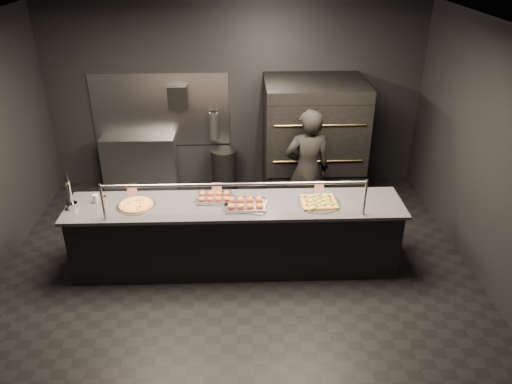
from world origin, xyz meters
TOP-DOWN VIEW (x-y plane):
  - room at (-0.02, 0.05)m, footprint 6.04×6.00m
  - service_counter at (0.00, -0.00)m, footprint 4.10×0.78m
  - pizza_oven at (1.20, 1.90)m, footprint 1.50×1.23m
  - prep_shelf at (-1.60, 2.32)m, footprint 1.20×0.35m
  - towel_dispenser at (-0.90, 2.39)m, footprint 0.30×0.20m
  - fire_extinguisher at (-0.35, 2.40)m, footprint 0.14×0.14m
  - beer_tap at (-1.95, -0.04)m, footprint 0.13×0.18m
  - round_pizza at (-1.20, -0.01)m, footprint 0.47×0.47m
  - slider_tray_a at (-0.26, 0.14)m, footprint 0.52×0.45m
  - slider_tray_b at (0.12, -0.05)m, footprint 0.57×0.48m
  - square_pizza at (1.02, -0.02)m, footprint 0.53×0.53m
  - condiment_jar at (-1.67, 0.10)m, footprint 0.16×0.06m
  - tent_cards at (-0.15, 0.28)m, footprint 2.48×0.04m
  - trash_bin at (-0.20, 2.22)m, footprint 0.42×0.42m
  - worker at (1.00, 1.00)m, footprint 0.69×0.48m

SIDE VIEW (x-z plane):
  - trash_bin at x=-0.20m, z-range 0.00..0.70m
  - prep_shelf at x=-1.60m, z-range 0.00..0.90m
  - service_counter at x=0.00m, z-range -0.22..1.15m
  - worker at x=1.00m, z-range 0.00..1.78m
  - round_pizza at x=-1.20m, z-range 0.92..0.95m
  - square_pizza at x=1.02m, z-range 0.92..0.96m
  - slider_tray_a at x=-0.26m, z-range 0.91..0.98m
  - slider_tray_b at x=0.12m, z-range 0.91..0.99m
  - pizza_oven at x=1.20m, z-range 0.01..1.92m
  - condiment_jar at x=-1.67m, z-range 0.92..1.02m
  - tent_cards at x=-0.15m, z-range 0.92..1.07m
  - fire_extinguisher at x=-0.35m, z-range 0.81..1.31m
  - beer_tap at x=-1.95m, z-range 0.81..1.31m
  - room at x=-0.02m, z-range 0.00..3.00m
  - towel_dispenser at x=-0.90m, z-range 1.38..1.73m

